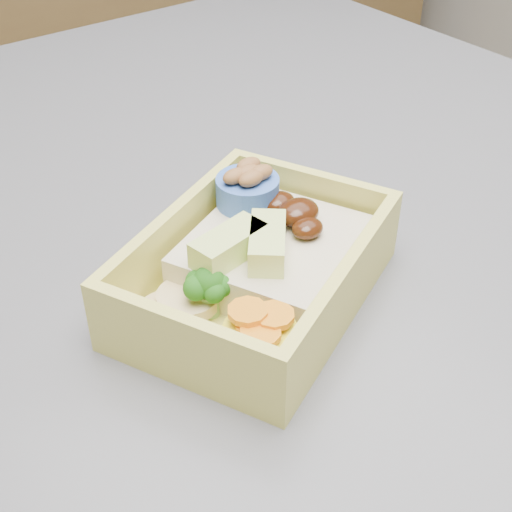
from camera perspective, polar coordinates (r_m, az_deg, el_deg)
bento_box at (r=0.42m, az=0.11°, el=-0.75°), size 0.20×0.18×0.06m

